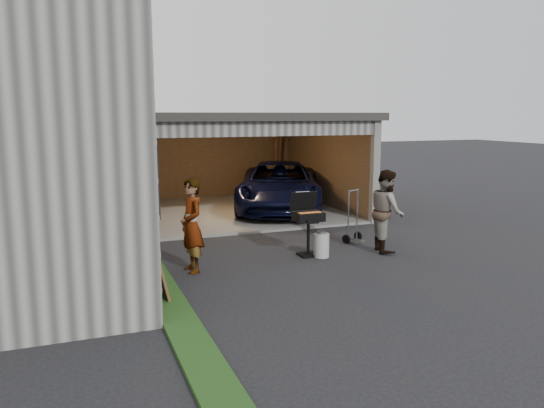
{
  "coord_description": "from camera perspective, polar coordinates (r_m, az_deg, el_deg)",
  "views": [
    {
      "loc": [
        -3.55,
        -8.36,
        2.87
      ],
      "look_at": [
        0.06,
        1.05,
        1.15
      ],
      "focal_mm": 35.0,
      "sensor_mm": 36.0,
      "label": 1
    }
  ],
  "objects": [
    {
      "name": "minivan",
      "position": [
        15.69,
        0.81,
        1.74
      ],
      "size": [
        4.13,
        5.58,
        1.41
      ],
      "primitive_type": "imported",
      "rotation": [
        0.0,
        0.0,
        -0.4
      ],
      "color": "black",
      "rests_on": "ground"
    },
    {
      "name": "bbq_grill",
      "position": [
        10.77,
        3.87,
        -1.61
      ],
      "size": [
        0.58,
        0.51,
        1.29
      ],
      "color": "black",
      "rests_on": "ground"
    },
    {
      "name": "ground",
      "position": [
        9.53,
        1.95,
        -7.85
      ],
      "size": [
        80.0,
        80.0,
        0.0
      ],
      "primitive_type": "plane",
      "color": "black",
      "rests_on": "ground"
    },
    {
      "name": "garage",
      "position": [
        15.79,
        -5.11,
        6.0
      ],
      "size": [
        6.8,
        6.3,
        2.9
      ],
      "color": "#605E59",
      "rests_on": "ground"
    },
    {
      "name": "hand_truck",
      "position": [
        12.12,
        8.85,
        -3.02
      ],
      "size": [
        0.55,
        0.51,
        1.21
      ],
      "rotation": [
        0.0,
        0.0,
        0.43
      ],
      "color": "slate",
      "rests_on": "ground"
    },
    {
      "name": "plywood_panel",
      "position": [
        8.53,
        -12.03,
        -7.07
      ],
      "size": [
        0.22,
        0.8,
        0.88
      ],
      "primitive_type": "cube",
      "rotation": [
        0.0,
        -0.21,
        0.0
      ],
      "color": "brown",
      "rests_on": "ground"
    },
    {
      "name": "propane_tank",
      "position": [
        10.81,
        5.32,
        -4.44
      ],
      "size": [
        0.41,
        0.41,
        0.48
      ],
      "primitive_type": "cylinder",
      "rotation": [
        0.0,
        0.0,
        -0.33
      ],
      "color": "#B9B9B4",
      "rests_on": "ground"
    },
    {
      "name": "man",
      "position": [
        11.36,
        12.22,
        -0.71
      ],
      "size": [
        0.86,
        0.98,
        1.73
      ],
      "primitive_type": "imported",
      "rotation": [
        0.0,
        0.0,
        1.3
      ],
      "color": "#402319",
      "rests_on": "ground"
    },
    {
      "name": "woman",
      "position": [
        9.74,
        -8.64,
        -2.3
      ],
      "size": [
        0.5,
        0.68,
        1.73
      ],
      "primitive_type": "imported",
      "rotation": [
        0.0,
        0.0,
        -1.43
      ],
      "color": "#A3ADCD",
      "rests_on": "ground"
    },
    {
      "name": "groundcover_strip",
      "position": [
        8.0,
        -10.44,
        -11.27
      ],
      "size": [
        0.5,
        8.0,
        0.06
      ],
      "primitive_type": "cube",
      "color": "#193814",
      "rests_on": "ground"
    }
  ]
}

